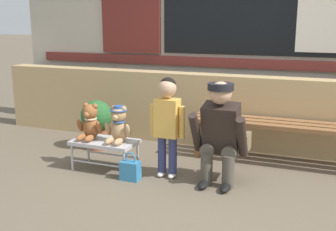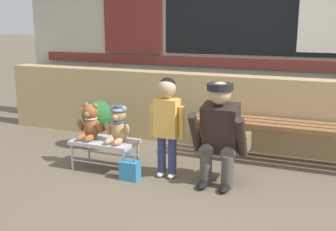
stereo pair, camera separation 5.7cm
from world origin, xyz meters
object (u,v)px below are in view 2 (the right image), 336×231
Objects in this scene: small_display_bench at (105,143)px; teddy_bear_plain at (90,123)px; wooden_bench_long at (293,130)px; teddy_bear_with_hat at (118,125)px; handbag_on_ground at (130,170)px; adult_crouching at (221,133)px; potted_plant at (98,121)px; child_standing at (167,117)px.

teddy_bear_plain reaches higher than small_display_bench.
teddy_bear_plain is at bearing 179.49° from small_display_bench.
small_display_bench is (-1.71, -0.84, -0.11)m from wooden_bench_long.
teddy_bear_plain is 0.32m from teddy_bear_with_hat.
adult_crouching is at bearing 16.52° from handbag_on_ground.
handbag_on_ground is (0.21, -0.17, -0.38)m from teddy_bear_with_hat.
adult_crouching is 0.92m from handbag_on_ground.
adult_crouching reaches higher than potted_plant.
potted_plant is at bearing 162.62° from adult_crouching.
small_display_bench is at bearing -0.51° from teddy_bear_plain.
adult_crouching is (1.01, 0.07, 0.01)m from teddy_bear_with_hat.
adult_crouching is at bearing 3.43° from child_standing.
adult_crouching is (-0.54, -0.77, 0.11)m from wooden_bench_long.
teddy_bear_plain is 0.38× the size of child_standing.
potted_plant is (-1.61, 0.50, -0.16)m from adult_crouching.
small_display_bench is 0.26m from teddy_bear_with_hat.
adult_crouching is at bearing 2.96° from teddy_bear_plain.
child_standing reaches higher than wooden_bench_long.
child_standing is at bearing -26.02° from potted_plant.
handbag_on_ground is at bearing -42.78° from potted_plant.
adult_crouching is 1.67× the size of potted_plant.
wooden_bench_long is 1.34m from child_standing.
teddy_bear_plain and teddy_bear_with_hat have the same top height.
teddy_bear_plain is (-0.16, 0.00, 0.20)m from small_display_bench.
adult_crouching is (1.17, 0.07, 0.21)m from small_display_bench.
adult_crouching is (0.51, 0.03, -0.11)m from child_standing.
wooden_bench_long is at bearing 28.35° from teddy_bear_with_hat.
small_display_bench is at bearing -176.57° from child_standing.
child_standing is 1.25m from potted_plant.
handbag_on_ground is at bearing -24.71° from small_display_bench.
child_standing is at bearing 3.43° from small_display_bench.
teddy_bear_plain is 1.34× the size of handbag_on_ground.
child_standing is (-1.06, -0.80, 0.22)m from wooden_bench_long.
potted_plant is at bearing 153.98° from child_standing.
adult_crouching reaches higher than wooden_bench_long.
adult_crouching reaches higher than handbag_on_ground.
potted_plant is at bearing -172.88° from wooden_bench_long.
teddy_bear_plain reaches higher than handbag_on_ground.
teddy_bear_with_hat is 0.38× the size of adult_crouching.
small_display_bench is at bearing -176.57° from adult_crouching.
adult_crouching reaches higher than teddy_bear_plain.
wooden_bench_long is 1.91m from small_display_bench.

